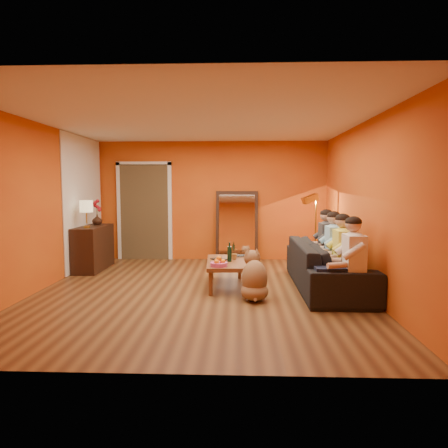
{
  "coord_description": "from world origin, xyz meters",
  "views": [
    {
      "loc": [
        0.6,
        -6.04,
        1.62
      ],
      "look_at": [
        0.35,
        0.5,
        1.0
      ],
      "focal_mm": 32.0,
      "sensor_mm": 36.0,
      "label": 1
    }
  ],
  "objects_px": {
    "coffee_table": "(226,274)",
    "floor_lamp": "(316,233)",
    "sideboard": "(93,248)",
    "person_mid_left": "(343,255)",
    "person_far_left": "(354,262)",
    "laptop": "(238,256)",
    "dog": "(255,274)",
    "vase": "(97,220)",
    "sofa": "(327,265)",
    "person_far_right": "(327,244)",
    "mirror_frame": "(237,226)",
    "person_mid_right": "(334,249)",
    "wine_bottle": "(230,252)",
    "tumbler": "(234,257)",
    "table_lamp": "(86,214)"
  },
  "relations": [
    {
      "from": "coffee_table",
      "to": "floor_lamp",
      "type": "relative_size",
      "value": 0.85
    },
    {
      "from": "sideboard",
      "to": "person_mid_left",
      "type": "xyz_separation_m",
      "value": [
        4.37,
        -1.74,
        0.18
      ]
    },
    {
      "from": "floor_lamp",
      "to": "person_far_left",
      "type": "height_order",
      "value": "floor_lamp"
    },
    {
      "from": "laptop",
      "to": "dog",
      "type": "bearing_deg",
      "value": -90.9
    },
    {
      "from": "vase",
      "to": "sofa",
      "type": "bearing_deg",
      "value": -19.9
    },
    {
      "from": "vase",
      "to": "person_far_right",
      "type": "bearing_deg",
      "value": -11.45
    },
    {
      "from": "sideboard",
      "to": "dog",
      "type": "height_order",
      "value": "sideboard"
    },
    {
      "from": "floor_lamp",
      "to": "vase",
      "type": "xyz_separation_m",
      "value": [
        -4.32,
        0.1,
        0.23
      ]
    },
    {
      "from": "sofa",
      "to": "coffee_table",
      "type": "bearing_deg",
      "value": 88.49
    },
    {
      "from": "sideboard",
      "to": "vase",
      "type": "distance_m",
      "value": 0.58
    },
    {
      "from": "mirror_frame",
      "to": "sofa",
      "type": "relative_size",
      "value": 0.61
    },
    {
      "from": "person_mid_right",
      "to": "mirror_frame",
      "type": "bearing_deg",
      "value": 124.9
    },
    {
      "from": "mirror_frame",
      "to": "person_mid_left",
      "type": "distance_m",
      "value": 3.23
    },
    {
      "from": "sofa",
      "to": "person_far_right",
      "type": "bearing_deg",
      "value": -11.31
    },
    {
      "from": "sideboard",
      "to": "vase",
      "type": "bearing_deg",
      "value": 90.0
    },
    {
      "from": "sideboard",
      "to": "coffee_table",
      "type": "bearing_deg",
      "value": -25.23
    },
    {
      "from": "wine_bottle",
      "to": "person_far_right",
      "type": "bearing_deg",
      "value": 21.35
    },
    {
      "from": "floor_lamp",
      "to": "person_far_right",
      "type": "height_order",
      "value": "floor_lamp"
    },
    {
      "from": "person_far_left",
      "to": "tumbler",
      "type": "xyz_separation_m",
      "value": [
        -1.61,
        1.16,
        -0.14
      ]
    },
    {
      "from": "wine_bottle",
      "to": "person_mid_left",
      "type": "bearing_deg",
      "value": -14.73
    },
    {
      "from": "sideboard",
      "to": "table_lamp",
      "type": "relative_size",
      "value": 2.31
    },
    {
      "from": "coffee_table",
      "to": "vase",
      "type": "relative_size",
      "value": 5.9
    },
    {
      "from": "wine_bottle",
      "to": "sofa",
      "type": "bearing_deg",
      "value": 0.29
    },
    {
      "from": "tumbler",
      "to": "person_far_left",
      "type": "bearing_deg",
      "value": -35.78
    },
    {
      "from": "person_mid_right",
      "to": "person_far_right",
      "type": "bearing_deg",
      "value": 90.0
    },
    {
      "from": "floor_lamp",
      "to": "wine_bottle",
      "type": "bearing_deg",
      "value": -152.15
    },
    {
      "from": "floor_lamp",
      "to": "person_mid_left",
      "type": "xyz_separation_m",
      "value": [
        0.05,
        -1.88,
        -0.11
      ]
    },
    {
      "from": "person_mid_left",
      "to": "wine_bottle",
      "type": "xyz_separation_m",
      "value": [
        -1.68,
        0.44,
        -0.03
      ]
    },
    {
      "from": "laptop",
      "to": "floor_lamp",
      "type": "bearing_deg",
      "value": 20.75
    },
    {
      "from": "person_mid_right",
      "to": "wine_bottle",
      "type": "bearing_deg",
      "value": -176.33
    },
    {
      "from": "floor_lamp",
      "to": "person_mid_left",
      "type": "height_order",
      "value": "floor_lamp"
    },
    {
      "from": "table_lamp",
      "to": "coffee_table",
      "type": "bearing_deg",
      "value": -19.67
    },
    {
      "from": "laptop",
      "to": "sofa",
      "type": "bearing_deg",
      "value": -29.34
    },
    {
      "from": "mirror_frame",
      "to": "floor_lamp",
      "type": "bearing_deg",
      "value": -31.31
    },
    {
      "from": "sideboard",
      "to": "person_mid_left",
      "type": "relative_size",
      "value": 0.97
    },
    {
      "from": "wine_bottle",
      "to": "laptop",
      "type": "relative_size",
      "value": 1.0
    },
    {
      "from": "coffee_table",
      "to": "person_mid_right",
      "type": "bearing_deg",
      "value": -1.55
    },
    {
      "from": "table_lamp",
      "to": "coffee_table",
      "type": "height_order",
      "value": "table_lamp"
    },
    {
      "from": "sofa",
      "to": "person_far_right",
      "type": "distance_m",
      "value": 0.71
    },
    {
      "from": "mirror_frame",
      "to": "sofa",
      "type": "height_order",
      "value": "mirror_frame"
    },
    {
      "from": "sideboard",
      "to": "vase",
      "type": "relative_size",
      "value": 5.71
    },
    {
      "from": "tumbler",
      "to": "laptop",
      "type": "bearing_deg",
      "value": 75.38
    },
    {
      "from": "mirror_frame",
      "to": "floor_lamp",
      "type": "distance_m",
      "value": 1.79
    },
    {
      "from": "sofa",
      "to": "coffee_table",
      "type": "height_order",
      "value": "sofa"
    },
    {
      "from": "table_lamp",
      "to": "dog",
      "type": "relative_size",
      "value": 0.7
    },
    {
      "from": "table_lamp",
      "to": "mirror_frame",
      "type": "bearing_deg",
      "value": 26.32
    },
    {
      "from": "floor_lamp",
      "to": "dog",
      "type": "relative_size",
      "value": 1.99
    },
    {
      "from": "floor_lamp",
      "to": "vase",
      "type": "distance_m",
      "value": 4.33
    },
    {
      "from": "tumbler",
      "to": "table_lamp",
      "type": "bearing_deg",
      "value": 163.38
    },
    {
      "from": "table_lamp",
      "to": "person_far_right",
      "type": "bearing_deg",
      "value": -4.39
    }
  ]
}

